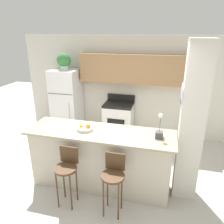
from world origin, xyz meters
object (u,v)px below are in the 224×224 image
at_px(refrigerator, 67,102).
at_px(fruit_bowl, 85,128).
at_px(bar_stool_right, 113,176).
at_px(orchid_vase, 159,131).
at_px(stove_range, 118,120).
at_px(potted_plant_on_fridge, 64,61).
at_px(bar_stool_left, 67,169).

bearing_deg(refrigerator, fruit_bowl, -56.75).
xyz_separation_m(bar_stool_right, orchid_vase, (0.59, 0.57, 0.54)).
xyz_separation_m(refrigerator, stove_range, (1.40, 0.05, -0.39)).
height_order(bar_stool_right, fruit_bowl, fruit_bowl).
height_order(refrigerator, potted_plant_on_fridge, potted_plant_on_fridge).
height_order(bar_stool_left, potted_plant_on_fridge, potted_plant_on_fridge).
height_order(bar_stool_left, bar_stool_right, same).
bearing_deg(bar_stool_right, fruit_bowl, 139.28).
relative_size(bar_stool_right, fruit_bowl, 3.54).
distance_m(stove_range, fruit_bowl, 2.10).
bearing_deg(potted_plant_on_fridge, fruit_bowl, -56.75).
bearing_deg(bar_stool_right, refrigerator, 127.47).
relative_size(refrigerator, stove_range, 1.60).
relative_size(bar_stool_right, orchid_vase, 2.39).
distance_m(stove_range, bar_stool_left, 2.55).
bearing_deg(bar_stool_left, orchid_vase, 22.95).
bearing_deg(stove_range, bar_stool_left, -95.45).
bearing_deg(bar_stool_right, potted_plant_on_fridge, 127.47).
bearing_deg(orchid_vase, fruit_bowl, -178.98).
height_order(potted_plant_on_fridge, orchid_vase, potted_plant_on_fridge).
distance_m(potted_plant_on_fridge, orchid_vase, 3.24).
distance_m(bar_stool_left, potted_plant_on_fridge, 3.03).
bearing_deg(fruit_bowl, potted_plant_on_fridge, 123.25).
height_order(stove_range, bar_stool_right, stove_range).
height_order(refrigerator, fruit_bowl, refrigerator).
bearing_deg(bar_stool_left, refrigerator, 115.06).
bearing_deg(orchid_vase, bar_stool_right, -136.37).
xyz_separation_m(bar_stool_left, bar_stool_right, (0.74, 0.00, 0.00)).
xyz_separation_m(refrigerator, fruit_bowl, (1.27, -1.94, 0.24)).
height_order(stove_range, potted_plant_on_fridge, potted_plant_on_fridge).
height_order(refrigerator, orchid_vase, refrigerator).
height_order(potted_plant_on_fridge, fruit_bowl, potted_plant_on_fridge).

